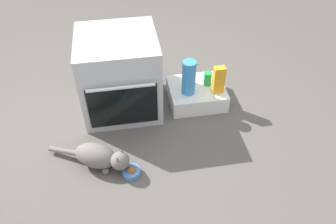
{
  "coord_description": "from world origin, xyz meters",
  "views": [
    {
      "loc": [
        -0.03,
        -1.65,
        1.87
      ],
      "look_at": [
        0.26,
        0.08,
        0.25
      ],
      "focal_mm": 35.14,
      "sensor_mm": 36.0,
      "label": 1
    }
  ],
  "objects_px": {
    "cat": "(100,157)",
    "juice_carton": "(219,80)",
    "oven": "(120,74)",
    "food_bowl": "(131,172)",
    "soda_can": "(208,79)",
    "pantry_cabinet": "(196,94)",
    "water_bottle": "(189,78)"
  },
  "relations": [
    {
      "from": "cat",
      "to": "juice_carton",
      "type": "relative_size",
      "value": 2.42
    },
    {
      "from": "oven",
      "to": "cat",
      "type": "height_order",
      "value": "oven"
    },
    {
      "from": "food_bowl",
      "to": "soda_can",
      "type": "distance_m",
      "value": 1.03
    },
    {
      "from": "juice_carton",
      "to": "cat",
      "type": "bearing_deg",
      "value": -152.98
    },
    {
      "from": "pantry_cabinet",
      "to": "cat",
      "type": "relative_size",
      "value": 0.8
    },
    {
      "from": "oven",
      "to": "juice_carton",
      "type": "xyz_separation_m",
      "value": [
        0.78,
        -0.13,
        -0.06
      ]
    },
    {
      "from": "food_bowl",
      "to": "pantry_cabinet",
      "type": "bearing_deg",
      "value": 48.11
    },
    {
      "from": "food_bowl",
      "to": "cat",
      "type": "bearing_deg",
      "value": 152.69
    },
    {
      "from": "food_bowl",
      "to": "cat",
      "type": "relative_size",
      "value": 0.22
    },
    {
      "from": "food_bowl",
      "to": "juice_carton",
      "type": "bearing_deg",
      "value": 38.08
    },
    {
      "from": "cat",
      "to": "juice_carton",
      "type": "bearing_deg",
      "value": 54.33
    },
    {
      "from": "oven",
      "to": "water_bottle",
      "type": "distance_m",
      "value": 0.55
    },
    {
      "from": "food_bowl",
      "to": "juice_carton",
      "type": "xyz_separation_m",
      "value": [
        0.77,
        0.61,
        0.24
      ]
    },
    {
      "from": "soda_can",
      "to": "water_bottle",
      "type": "bearing_deg",
      "value": -156.93
    },
    {
      "from": "pantry_cabinet",
      "to": "soda_can",
      "type": "xyz_separation_m",
      "value": [
        0.09,
        0.02,
        0.13
      ]
    },
    {
      "from": "pantry_cabinet",
      "to": "juice_carton",
      "type": "distance_m",
      "value": 0.26
    },
    {
      "from": "soda_can",
      "to": "juice_carton",
      "type": "relative_size",
      "value": 0.5
    },
    {
      "from": "soda_can",
      "to": "juice_carton",
      "type": "height_order",
      "value": "juice_carton"
    },
    {
      "from": "soda_can",
      "to": "food_bowl",
      "type": "bearing_deg",
      "value": -135.06
    },
    {
      "from": "pantry_cabinet",
      "to": "juice_carton",
      "type": "relative_size",
      "value": 1.93
    },
    {
      "from": "water_bottle",
      "to": "food_bowl",
      "type": "bearing_deg",
      "value": -129.98
    },
    {
      "from": "pantry_cabinet",
      "to": "water_bottle",
      "type": "distance_m",
      "value": 0.25
    },
    {
      "from": "pantry_cabinet",
      "to": "water_bottle",
      "type": "bearing_deg",
      "value": -147.13
    },
    {
      "from": "pantry_cabinet",
      "to": "soda_can",
      "type": "bearing_deg",
      "value": 12.26
    },
    {
      "from": "water_bottle",
      "to": "cat",
      "type": "bearing_deg",
      "value": -144.37
    },
    {
      "from": "food_bowl",
      "to": "water_bottle",
      "type": "relative_size",
      "value": 0.43
    },
    {
      "from": "cat",
      "to": "juice_carton",
      "type": "height_order",
      "value": "juice_carton"
    },
    {
      "from": "soda_can",
      "to": "juice_carton",
      "type": "xyz_separation_m",
      "value": [
        0.06,
        -0.11,
        0.06
      ]
    },
    {
      "from": "food_bowl",
      "to": "cat",
      "type": "xyz_separation_m",
      "value": [
        -0.21,
        0.11,
        0.08
      ]
    },
    {
      "from": "oven",
      "to": "soda_can",
      "type": "bearing_deg",
      "value": -1.67
    },
    {
      "from": "cat",
      "to": "water_bottle",
      "type": "distance_m",
      "value": 0.93
    },
    {
      "from": "food_bowl",
      "to": "oven",
      "type": "bearing_deg",
      "value": 90.56
    }
  ]
}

